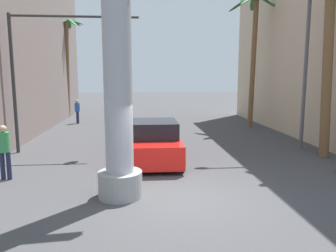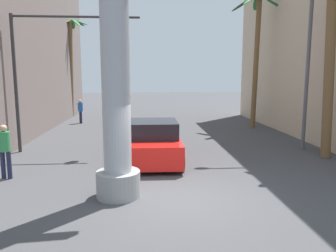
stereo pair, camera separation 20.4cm
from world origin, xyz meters
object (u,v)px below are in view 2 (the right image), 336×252
(palm_tree_mid_right, at_px, (256,44))
(pedestrian_far_left, at_px, (80,109))
(street_lamp, at_px, (300,43))
(pedestrian_curb_left, at_px, (5,147))
(traffic_light_mast, at_px, (54,55))
(palm_tree_far_left, at_px, (71,55))
(car_lead, at_px, (152,142))
(palm_tree_near_right, at_px, (330,41))

(palm_tree_mid_right, distance_m, pedestrian_far_left, 12.22)
(street_lamp, relative_size, pedestrian_far_left, 4.68)
(palm_tree_mid_right, relative_size, pedestrian_curb_left, 4.64)
(traffic_light_mast, height_order, pedestrian_far_left, traffic_light_mast)
(palm_tree_far_left, xyz_separation_m, pedestrian_curb_left, (1.21, -15.95, -3.77))
(street_lamp, height_order, traffic_light_mast, street_lamp)
(car_lead, xyz_separation_m, palm_tree_mid_right, (6.55, 7.45, 4.44))
(palm_tree_near_right, bearing_deg, street_lamp, 110.52)
(traffic_light_mast, relative_size, palm_tree_near_right, 0.75)
(car_lead, relative_size, pedestrian_far_left, 2.89)
(street_lamp, bearing_deg, palm_tree_near_right, -69.48)
(street_lamp, distance_m, car_lead, 7.55)
(car_lead, bearing_deg, traffic_light_mast, 157.20)
(pedestrian_curb_left, bearing_deg, palm_tree_far_left, 94.36)
(pedestrian_curb_left, bearing_deg, car_lead, 24.08)
(pedestrian_far_left, bearing_deg, palm_tree_near_right, -41.62)
(pedestrian_curb_left, bearing_deg, traffic_light_mast, 79.54)
(palm_tree_mid_right, distance_m, pedestrian_curb_left, 15.28)
(palm_tree_near_right, bearing_deg, pedestrian_curb_left, -170.13)
(palm_tree_far_left, relative_size, palm_tree_mid_right, 0.94)
(car_lead, bearing_deg, palm_tree_mid_right, 48.67)
(traffic_light_mast, bearing_deg, palm_tree_far_left, 98.88)
(car_lead, height_order, palm_tree_far_left, palm_tree_far_left)
(traffic_light_mast, xyz_separation_m, palm_tree_mid_right, (10.52, 5.78, 1.08))
(traffic_light_mast, relative_size, car_lead, 1.22)
(pedestrian_curb_left, bearing_deg, palm_tree_near_right, 9.87)
(palm_tree_far_left, xyz_separation_m, pedestrian_far_left, (1.26, -3.75, -3.84))
(palm_tree_far_left, bearing_deg, pedestrian_far_left, -71.44)
(traffic_light_mast, relative_size, pedestrian_curb_left, 3.30)
(palm_tree_mid_right, bearing_deg, palm_tree_far_left, 152.68)
(street_lamp, distance_m, palm_tree_mid_right, 6.14)
(car_lead, xyz_separation_m, pedestrian_curb_left, (-4.66, -2.08, 0.31))
(palm_tree_near_right, height_order, palm_tree_mid_right, palm_tree_mid_right)
(palm_tree_near_right, bearing_deg, palm_tree_mid_right, 92.37)
(car_lead, distance_m, palm_tree_mid_right, 10.87)
(car_lead, relative_size, pedestrian_curb_left, 2.71)
(pedestrian_curb_left, relative_size, pedestrian_far_left, 1.07)
(palm_tree_mid_right, bearing_deg, palm_tree_near_right, -87.63)
(pedestrian_curb_left, distance_m, pedestrian_far_left, 12.20)
(traffic_light_mast, bearing_deg, car_lead, -22.80)
(palm_tree_near_right, bearing_deg, palm_tree_far_left, 132.40)
(street_lamp, relative_size, palm_tree_mid_right, 0.94)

